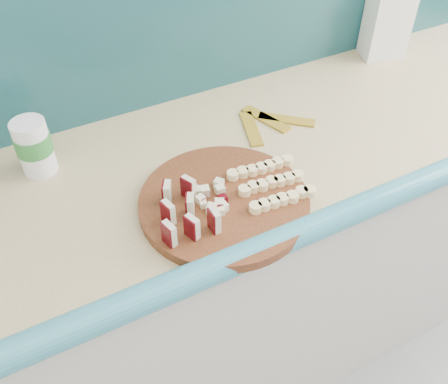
% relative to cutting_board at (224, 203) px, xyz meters
% --- Properties ---
extents(kitchen_counter, '(2.20, 0.63, 0.91)m').
position_rel_cutting_board_xyz_m(kitchen_counter, '(0.37, 0.16, -0.46)').
color(kitchen_counter, beige).
rests_on(kitchen_counter, ground).
extents(cutting_board, '(0.40, 0.40, 0.02)m').
position_rel_cutting_board_xyz_m(cutting_board, '(0.00, 0.00, 0.00)').
color(cutting_board, '#491E0F').
rests_on(cutting_board, kitchen_counter).
extents(apple_wedges, '(0.11, 0.15, 0.05)m').
position_rel_cutting_board_xyz_m(apple_wedges, '(-0.10, -0.02, 0.04)').
color(apple_wedges, beige).
rests_on(apple_wedges, cutting_board).
extents(apple_chunks, '(0.06, 0.06, 0.02)m').
position_rel_cutting_board_xyz_m(apple_chunks, '(-0.02, 0.00, 0.02)').
color(apple_chunks, '#F3ECC2').
rests_on(apple_chunks, cutting_board).
extents(banana_slices, '(0.17, 0.15, 0.02)m').
position_rel_cutting_board_xyz_m(banana_slices, '(0.11, -0.01, 0.02)').
color(banana_slices, '#FDE09B').
rests_on(banana_slices, cutting_board).
extents(flour_bag, '(0.14, 0.12, 0.21)m').
position_rel_cutting_board_xyz_m(flour_bag, '(0.75, 0.37, 0.09)').
color(flour_bag, white).
rests_on(flour_bag, kitchen_counter).
extents(canister, '(0.08, 0.08, 0.13)m').
position_rel_cutting_board_xyz_m(canister, '(-0.32, 0.31, 0.06)').
color(canister, white).
rests_on(canister, kitchen_counter).
extents(banana_peel, '(0.20, 0.17, 0.01)m').
position_rel_cutting_board_xyz_m(banana_peel, '(0.25, 0.22, -0.01)').
color(banana_peel, '#B09221').
rests_on(banana_peel, kitchen_counter).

